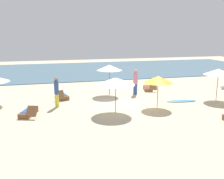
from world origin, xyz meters
The scene contains 13 objects.
ground_plane centered at (0.00, 0.00, 0.00)m, with size 60.00×60.00×0.00m, color beige.
ocean_water centered at (0.00, 17.00, 0.03)m, with size 48.00×16.00×0.06m, color #476B7F.
umbrella_1 centered at (-0.70, -0.99, 1.89)m, with size 2.26×2.26×2.09m.
umbrella_2 centered at (2.15, -0.62, 1.80)m, with size 1.82×1.82×2.02m.
umbrella_3 centered at (0.02, 3.46, 2.08)m, with size 1.93×1.93×2.29m.
umbrella_6 centered at (6.96, 0.04, 2.00)m, with size 2.00×2.00×2.22m.
lounger_0 centered at (-5.65, -0.30, 0.18)m, with size 1.12×1.79×0.69m.
lounger_1 centered at (3.52, 4.16, 0.18)m, with size 0.98×1.72×0.75m.
lounger_2 centered at (-3.59, 3.10, 0.18)m, with size 0.98×1.75×0.72m.
person_1 centered at (-4.00, 1.07, 1.01)m, with size 0.36×0.36×1.93m.
person_2 centered at (1.97, 3.03, 1.00)m, with size 0.47×0.47×1.95m.
dog centered at (9.86, 2.89, 0.17)m, with size 0.66×0.58×0.32m.
surfboard centered at (4.36, 0.24, 0.04)m, with size 2.13×0.77×0.07m.
Camera 1 is at (-4.46, -14.77, 4.60)m, focal length 40.29 mm.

